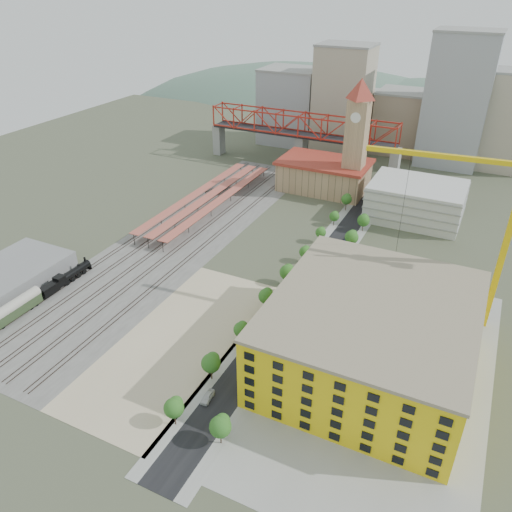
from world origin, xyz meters
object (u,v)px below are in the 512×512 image
at_px(car_0, 208,397).
at_px(locomotive, 68,277).
at_px(site_trailer_b, 252,356).
at_px(tower_crane, 499,214).
at_px(site_trailer_a, 247,362).
at_px(site_trailer_d, 297,294).
at_px(clock_tower, 357,129).
at_px(coach, 13,309).
at_px(site_trailer_c, 269,332).
at_px(construction_building, 371,336).

bearing_deg(car_0, locomotive, 154.79).
bearing_deg(site_trailer_b, tower_crane, 37.30).
relative_size(site_trailer_a, site_trailer_d, 0.98).
relative_size(site_trailer_a, car_0, 1.85).
xyz_separation_m(clock_tower, coach, (-58.00, -123.29, -25.81)).
distance_m(coach, site_trailer_c, 70.03).
xyz_separation_m(tower_crane, car_0, (-49.60, -55.75, -31.65)).
relative_size(locomotive, tower_crane, 0.39).
bearing_deg(coach, car_0, -2.48).
xyz_separation_m(locomotive, site_trailer_d, (66.00, 23.36, -0.73)).
bearing_deg(locomotive, car_0, -19.74).
distance_m(site_trailer_a, car_0, 14.03).
xyz_separation_m(clock_tower, site_trailer_d, (8.00, -80.05, -27.49)).
xyz_separation_m(site_trailer_d, car_0, (-3.00, -45.96, -0.41)).
bearing_deg(site_trailer_c, site_trailer_b, -73.70).
distance_m(site_trailer_b, site_trailer_c, 10.13).
height_order(locomotive, site_trailer_c, locomotive).
xyz_separation_m(site_trailer_a, car_0, (-3.00, -13.70, -0.38)).
bearing_deg(construction_building, clock_tower, 108.78).
xyz_separation_m(coach, tower_crane, (112.60, 53.03, 29.56)).
height_order(locomotive, site_trailer_b, locomotive).
height_order(site_trailer_b, site_trailer_d, site_trailer_b).
distance_m(site_trailer_a, site_trailer_b, 2.26).
height_order(construction_building, car_0, construction_building).
bearing_deg(locomotive, site_trailer_a, -7.68).
bearing_deg(car_0, site_trailer_d, 80.80).
relative_size(site_trailer_d, car_0, 1.90).
bearing_deg(clock_tower, locomotive, -119.29).
bearing_deg(site_trailer_b, locomotive, 171.05).
distance_m(clock_tower, coach, 138.68).
relative_size(tower_crane, site_trailer_b, 5.33).
distance_m(coach, site_trailer_a, 66.93).
height_order(clock_tower, site_trailer_b, clock_tower).
bearing_deg(car_0, clock_tower, 86.80).
relative_size(clock_tower, site_trailer_a, 6.06).
bearing_deg(clock_tower, site_trailer_a, -85.93).
height_order(construction_building, tower_crane, tower_crane).
height_order(construction_building, coach, construction_building).
distance_m(locomotive, site_trailer_c, 66.09).
distance_m(clock_tower, construction_building, 107.36).
relative_size(locomotive, car_0, 4.47).
bearing_deg(site_trailer_a, tower_crane, 31.11).
relative_size(construction_building, site_trailer_c, 5.10).
height_order(clock_tower, site_trailer_c, clock_tower).
height_order(tower_crane, site_trailer_c, tower_crane).
relative_size(coach, car_0, 3.73).
distance_m(clock_tower, site_trailer_b, 113.69).
relative_size(clock_tower, coach, 3.01).
bearing_deg(site_trailer_c, construction_building, 16.18).
distance_m(tower_crane, site_trailer_a, 70.13).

